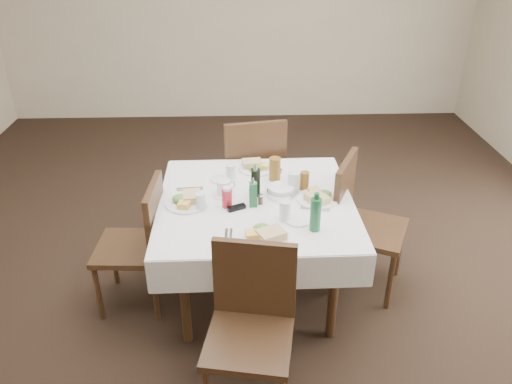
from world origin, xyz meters
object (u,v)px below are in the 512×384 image
water_s (285,211)px  green_bottle (316,214)px  bread_basket (281,191)px  oil_cruet_dark (255,181)px  chair_north (253,168)px  water_e (294,182)px  dining_table (256,211)px  water_n (231,173)px  chair_east (358,217)px  coffee_mug (224,189)px  oil_cruet_green (253,193)px  chair_south (252,317)px  chair_west (142,238)px  water_w (201,202)px  ketchup_bottle (227,198)px

water_s → green_bottle: (0.17, -0.11, 0.04)m
bread_basket → oil_cruet_dark: (-0.17, 0.00, 0.07)m
chair_north → water_e: 0.81m
dining_table → water_n: 0.36m
water_s → chair_east: bearing=32.0°
water_e → coffee_mug: bearing=-177.0°
dining_table → water_s: water_s is taller
water_s → water_n: bearing=122.0°
dining_table → water_n: bearing=120.6°
water_s → coffee_mug: 0.50m
green_bottle → oil_cruet_green: bearing=140.4°
water_s → green_bottle: bearing=-34.6°
water_s → oil_cruet_dark: bearing=117.9°
chair_south → water_e: size_ratio=6.38×
water_s → green_bottle: size_ratio=0.52×
oil_cruet_dark → green_bottle: size_ratio=0.98×
dining_table → chair_north: bearing=89.8°
bread_basket → oil_cruet_dark: oil_cruet_dark is taller
chair_west → chair_south: bearing=-47.9°
chair_south → water_s: 0.70m
water_w → green_bottle: 0.73m
chair_east → coffee_mug: 0.96m
water_s → bread_basket: (0.00, 0.31, -0.03)m
dining_table → chair_south: 0.86m
chair_north → water_e: bearing=-70.8°
water_w → dining_table: bearing=17.3°
ketchup_bottle → coffee_mug: bearing=97.8°
chair_west → water_e: chair_west is taller
water_e → green_bottle: (0.08, -0.46, 0.04)m
water_w → coffee_mug: 0.23m
chair_west → oil_cruet_green: (0.74, -0.00, 0.33)m
water_s → water_e: 0.36m
water_n → water_w: size_ratio=1.07×
water_e → water_n: bearing=156.5°
dining_table → water_n: (-0.17, 0.28, 0.15)m
water_e → water_w: 0.64m
bread_basket → water_e: bearing=22.7°
ketchup_bottle → water_n: bearing=86.6°
chair_south → water_s: chair_south is taller
water_w → water_s: bearing=-15.4°
chair_north → chair_south: 1.68m
bread_basket → oil_cruet_green: 0.24m
chair_north → green_bottle: bearing=-74.5°
chair_north → water_s: size_ratio=7.97×
water_e → chair_north: bearing=109.2°
oil_cruet_green → ketchup_bottle: bearing=-177.9°
bread_basket → oil_cruet_green: bearing=-144.9°
chair_west → ketchup_bottle: bearing=-0.9°
dining_table → water_n: water_n is taller
water_n → water_e: size_ratio=0.84×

